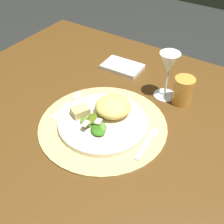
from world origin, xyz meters
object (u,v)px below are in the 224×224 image
Objects in this scene: dining_table at (117,152)px; amber_tumbler at (183,91)px; spoon at (150,138)px; napkin at (122,67)px; fork at (66,106)px; wine_glass at (169,66)px; dinner_plate at (103,123)px.

amber_tumbler is (0.12, 0.21, 0.17)m from dining_table.
dining_table is 9.55× the size of spoon.
napkin is 1.60× the size of amber_tumbler.
dining_table is 0.23m from fork.
napkin is 0.28m from amber_tumbler.
fork is at bearing -141.69° from amber_tumbler.
amber_tumbler is (0.30, 0.24, 0.04)m from fork.
napkin reaches higher than fork.
fork is at bearing -135.07° from wine_glass.
dining_table is 8.17× the size of fork.
fork is 0.30m from napkin.
amber_tumbler is at bearing -14.01° from napkin.
dinner_plate is 1.67× the size of fork.
spoon is at bearing 10.11° from dinner_plate.
dining_table is at bearing 8.79° from fork.
dinner_plate is 1.80× the size of napkin.
fork is 0.29m from spoon.
dinner_plate is at bearing -135.50° from dining_table.
fork is at bearing -175.56° from spoon.
dining_table is 7.99× the size of wine_glass.
dinner_plate is at bearing -169.89° from spoon.
dinner_plate is 0.28m from amber_tumbler.
amber_tumbler is at bearing 60.27° from dining_table.
amber_tumbler is at bearing -0.66° from wine_glass.
fork is (-0.15, 0.00, -0.01)m from dinner_plate.
dinner_plate is 0.15m from fork.
spoon is (0.11, -0.00, 0.13)m from dining_table.
wine_glass is at bearing -17.68° from napkin.
spoon is (0.29, 0.02, -0.00)m from fork.
napkin reaches higher than dining_table.
wine_glass is at bearing 44.93° from fork.
amber_tumbler reaches higher than napkin.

